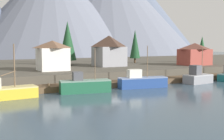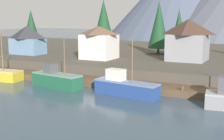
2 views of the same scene
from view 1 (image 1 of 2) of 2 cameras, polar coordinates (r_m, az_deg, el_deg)
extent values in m
cube|color=#384C5B|center=(71.12, -7.05, -1.77)|extent=(400.00, 400.00, 1.00)
cube|color=brown|center=(54.56, -0.56, -2.80)|extent=(80.00, 4.00, 1.00)
cylinder|color=brown|center=(48.66, -12.37, -3.55)|extent=(0.36, 0.36, 1.60)
cylinder|color=brown|center=(51.23, -3.68, -3.00)|extent=(0.36, 0.36, 1.60)
cylinder|color=brown|center=(54.86, 4.02, -2.45)|extent=(0.36, 0.36, 1.60)
cylinder|color=brown|center=(59.36, 10.66, -1.94)|extent=(0.36, 0.36, 1.60)
cylinder|color=brown|center=(64.54, 16.29, -1.49)|extent=(0.36, 0.36, 1.60)
cylinder|color=brown|center=(70.24, 21.04, -1.10)|extent=(0.36, 0.36, 1.60)
cube|color=#4C473D|center=(82.26, -9.92, 0.37)|extent=(400.00, 56.00, 2.50)
cone|color=slate|center=(181.96, -11.88, 11.84)|extent=(107.59, 107.59, 58.78)
cone|color=slate|center=(206.53, -0.70, 12.25)|extent=(122.06, 122.06, 66.62)
cone|color=slate|center=(236.32, 4.16, 11.15)|extent=(102.57, 102.57, 65.01)
cube|color=gold|center=(45.44, -19.52, -4.39)|extent=(7.99, 3.48, 1.53)
cube|color=tan|center=(45.30, -19.55, -3.31)|extent=(7.99, 3.48, 0.20)
cylinder|color=brown|center=(45.12, -18.73, 0.87)|extent=(0.18, 0.18, 6.36)
cylinder|color=brown|center=(45.02, -19.80, -0.64)|extent=(2.21, 0.33, 0.74)
cube|color=#1E5B3D|center=(48.28, -5.31, -3.33)|extent=(8.64, 3.72, 1.90)
cube|color=gray|center=(48.13, -5.32, -2.10)|extent=(8.64, 3.72, 0.20)
cube|color=#4C4C51|center=(47.77, -6.83, -1.20)|extent=(1.82, 1.87, 1.40)
cylinder|color=brown|center=(48.26, -3.37, 1.19)|extent=(0.13, 0.13, 5.24)
cube|color=navy|center=(53.60, 6.10, -2.56)|extent=(9.34, 3.58, 1.76)
cube|color=#6C7DA2|center=(53.48, 6.11, -1.52)|extent=(9.34, 3.58, 0.20)
cube|color=silver|center=(52.69, 4.43, -0.68)|extent=(2.62, 1.87, 1.50)
cylinder|color=brown|center=(53.58, 6.99, 1.69)|extent=(0.14, 0.14, 5.77)
cube|color=gray|center=(61.86, 16.62, -1.78)|extent=(6.36, 3.69, 1.61)
cube|color=#9F9FA2|center=(61.76, 16.64, -0.95)|extent=(6.36, 3.69, 0.20)
cube|color=#4C4C51|center=(60.98, 16.14, 0.00)|extent=(1.89, 2.14, 1.95)
cylinder|color=brown|center=(62.44, 17.38, 1.67)|extent=(0.13, 0.13, 5.39)
cube|color=#9E4238|center=(78.96, 15.99, 2.47)|extent=(7.61, 5.28, 4.17)
pyramid|color=brown|center=(78.88, 16.04, 4.56)|extent=(7.99, 5.54, 1.60)
cube|color=gray|center=(72.52, -0.59, 2.71)|extent=(6.74, 6.83, 4.84)
pyramid|color=#422D23|center=(72.45, -0.59, 5.72)|extent=(7.07, 7.17, 2.79)
cube|color=silver|center=(61.90, -11.62, 2.09)|extent=(5.89, 5.73, 4.69)
pyramid|color=brown|center=(61.81, -11.67, 4.99)|extent=(6.19, 6.02, 1.58)
cylinder|color=#4C3823|center=(76.57, -8.70, 1.45)|extent=(0.50, 0.50, 1.28)
cone|color=#194223|center=(76.41, -8.76, 5.71)|extent=(4.52, 4.52, 10.12)
cylinder|color=#4C3823|center=(85.07, -9.03, 1.92)|extent=(0.50, 0.50, 1.59)
cone|color=#194223|center=(84.93, -9.07, 5.26)|extent=(3.33, 3.33, 8.32)
cylinder|color=#4C3823|center=(84.81, 4.54, 1.89)|extent=(0.50, 0.50, 1.38)
cone|color=#194223|center=(84.67, 4.56, 5.16)|extent=(3.04, 3.04, 8.30)
cylinder|color=#4C3823|center=(90.50, 17.27, 1.83)|extent=(0.50, 0.50, 1.22)
cone|color=#1E4C28|center=(90.37, 17.33, 4.31)|extent=(2.90, 2.90, 6.62)
camera|label=2|loc=(46.39, 54.03, 5.77)|focal=49.70mm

